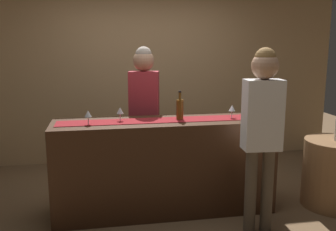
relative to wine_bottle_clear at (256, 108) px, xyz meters
name	(u,v)px	position (x,y,z in m)	size (l,w,h in m)	color
ground_plane	(164,209)	(-0.97, 0.06, -1.10)	(10.00, 10.00, 0.00)	brown
back_wall	(142,64)	(-0.97, 1.96, 0.35)	(6.00, 0.12, 2.90)	tan
bar_counter	(164,166)	(-0.97, 0.06, -0.60)	(2.27, 0.60, 0.98)	#3D2314
counter_runner_cloth	(164,120)	(-0.97, 0.06, -0.11)	(2.16, 0.28, 0.01)	maroon
wine_bottle_clear	(256,108)	(0.00, 0.00, 0.00)	(0.07, 0.07, 0.30)	#B2C6C1
wine_bottle_amber	(180,109)	(-0.81, 0.06, 0.00)	(0.07, 0.07, 0.30)	brown
wine_glass_near_customer	(88,114)	(-1.73, -0.02, -0.01)	(0.07, 0.07, 0.14)	silver
wine_glass_mid_counter	(120,111)	(-1.42, 0.09, -0.01)	(0.07, 0.07, 0.14)	silver
wine_glass_far_end	(232,108)	(-0.25, 0.04, -0.01)	(0.07, 0.07, 0.14)	silver
bartender	(144,103)	(-1.11, 0.64, -0.02)	(0.38, 0.27, 1.73)	#26262B
customer_sipping	(262,121)	(-0.17, -0.56, -0.02)	(0.36, 0.24, 1.73)	brown
round_side_table	(335,173)	(0.88, -0.16, -0.73)	(0.68, 0.68, 0.74)	#996B42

